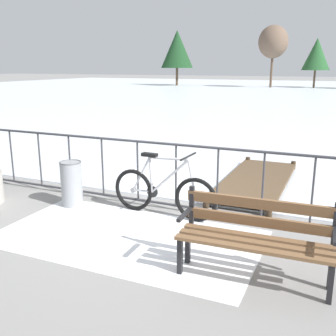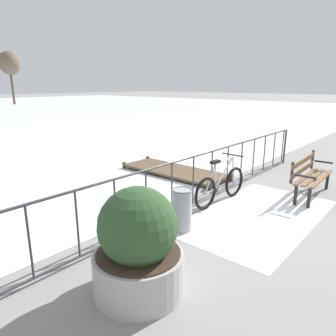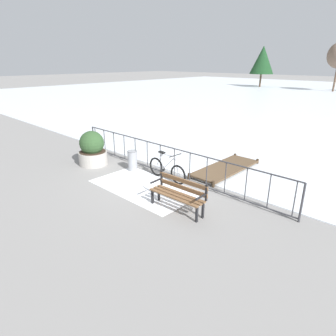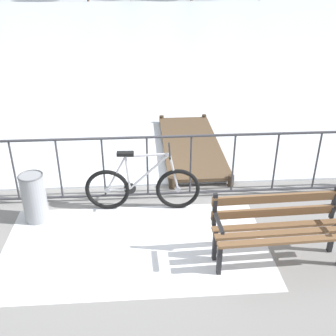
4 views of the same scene
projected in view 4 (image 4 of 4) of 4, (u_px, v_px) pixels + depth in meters
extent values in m
plane|color=gray|center=(127.00, 199.00, 6.36)|extent=(160.00, 160.00, 0.00)
cube|color=silver|center=(134.00, 10.00, 31.55)|extent=(80.00, 56.00, 0.03)
cube|color=white|center=(136.00, 246.00, 5.30)|extent=(3.47, 1.91, 0.01)
cylinder|color=#38383D|center=(124.00, 138.00, 5.88)|extent=(9.00, 0.04, 0.04)
cylinder|color=#38383D|center=(127.00, 195.00, 6.32)|extent=(9.00, 0.04, 0.04)
cylinder|color=#38383D|center=(14.00, 171.00, 6.00)|extent=(0.03, 0.03, 0.97)
cylinder|color=#38383D|center=(59.00, 169.00, 6.04)|extent=(0.03, 0.03, 0.97)
cylinder|color=#38383D|center=(104.00, 168.00, 6.08)|extent=(0.03, 0.03, 0.97)
cylinder|color=#38383D|center=(147.00, 167.00, 6.12)|extent=(0.03, 0.03, 0.97)
cylinder|color=#38383D|center=(191.00, 165.00, 6.16)|extent=(0.03, 0.03, 0.97)
cylinder|color=#38383D|center=(233.00, 164.00, 6.21)|extent=(0.03, 0.03, 0.97)
cylinder|color=#38383D|center=(275.00, 162.00, 6.25)|extent=(0.03, 0.03, 0.97)
cylinder|color=#38383D|center=(317.00, 161.00, 6.29)|extent=(0.03, 0.03, 0.97)
torus|color=black|center=(107.00, 190.00, 5.96)|extent=(0.66, 0.09, 0.66)
cylinder|color=gray|center=(107.00, 190.00, 5.96)|extent=(0.08, 0.06, 0.08)
torus|color=black|center=(178.00, 189.00, 5.98)|extent=(0.66, 0.09, 0.66)
cylinder|color=gray|center=(178.00, 189.00, 5.98)|extent=(0.08, 0.06, 0.08)
cylinder|color=#B2B2B7|center=(128.00, 173.00, 5.84)|extent=(0.08, 0.04, 0.53)
cylinder|color=#B2B2B7|center=(149.00, 172.00, 5.84)|extent=(0.61, 0.07, 0.59)
cylinder|color=#B2B2B7|center=(147.00, 155.00, 5.71)|extent=(0.63, 0.07, 0.07)
cylinder|color=#B2B2B7|center=(119.00, 189.00, 5.96)|extent=(0.34, 0.05, 0.05)
cylinder|color=#B2B2B7|center=(116.00, 173.00, 5.84)|extent=(0.32, 0.04, 0.56)
cylinder|color=#B2B2B7|center=(174.00, 172.00, 5.85)|extent=(0.16, 0.04, 0.59)
cube|color=black|center=(125.00, 154.00, 5.70)|extent=(0.24, 0.11, 0.05)
cylinder|color=black|center=(170.00, 151.00, 5.69)|extent=(0.05, 0.52, 0.03)
cylinder|color=black|center=(130.00, 188.00, 5.96)|extent=(0.18, 0.03, 0.18)
cube|color=brown|center=(276.00, 226.00, 4.96)|extent=(1.60, 0.15, 0.04)
cube|color=brown|center=(280.00, 233.00, 4.82)|extent=(1.60, 0.15, 0.04)
cube|color=brown|center=(285.00, 241.00, 4.69)|extent=(1.60, 0.15, 0.04)
cube|color=brown|center=(274.00, 212.00, 4.98)|extent=(1.60, 0.11, 0.12)
cube|color=brown|center=(276.00, 198.00, 4.89)|extent=(1.60, 0.11, 0.12)
cube|color=black|center=(332.00, 237.00, 5.11)|extent=(0.05, 0.06, 0.44)
cube|color=black|center=(334.00, 203.00, 5.01)|extent=(0.05, 0.05, 0.45)
cube|color=black|center=(219.00, 259.00, 4.74)|extent=(0.05, 0.06, 0.44)
cube|color=black|center=(215.00, 245.00, 4.97)|extent=(0.05, 0.06, 0.44)
cube|color=black|center=(215.00, 210.00, 4.87)|extent=(0.05, 0.05, 0.45)
cube|color=black|center=(219.00, 223.00, 4.66)|extent=(0.05, 0.40, 0.04)
cylinder|color=gray|center=(34.00, 198.00, 5.70)|extent=(0.34, 0.34, 0.72)
torus|color=#545558|center=(30.00, 176.00, 5.53)|extent=(0.35, 0.35, 0.02)
cube|color=brown|center=(191.00, 144.00, 7.97)|extent=(1.10, 2.97, 0.06)
cylinder|color=#3C2E20|center=(172.00, 183.00, 6.63)|extent=(0.10, 0.10, 0.20)
cylinder|color=#3C2E20|center=(231.00, 181.00, 6.69)|extent=(0.10, 0.10, 0.20)
cylinder|color=#3C2E20|center=(162.00, 120.00, 9.26)|extent=(0.10, 0.10, 0.20)
cylinder|color=#3C2E20|center=(204.00, 119.00, 9.33)|extent=(0.10, 0.10, 0.20)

